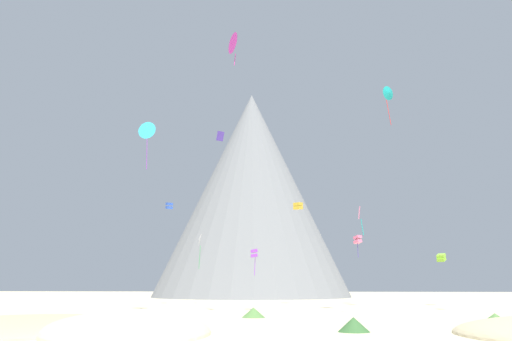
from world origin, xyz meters
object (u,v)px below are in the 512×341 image
Objects in this scene: kite_violet_low at (254,253)px; kite_pink_low at (360,215)px; bush_near_right at (354,324)px; kite_cyan_mid at (147,131)px; kite_white_low at (199,240)px; kite_gold_mid at (298,206)px; kite_indigo_mid at (220,136)px; bush_near_left at (99,326)px; kite_magenta_high at (233,43)px; bush_low_patch at (112,330)px; kite_blue_mid at (169,206)px; kite_rainbow_low at (358,240)px; bush_scatter_east at (495,319)px; kite_lime_low at (441,258)px; rock_massif at (255,203)px; kite_teal_high at (389,93)px; bush_ridge_crest at (253,313)px.

kite_violet_low is 15.49m from kite_pink_low.
kite_violet_low reaches higher than bush_near_right.
kite_white_low is (1.54, 27.23, -11.66)m from kite_cyan_mid.
kite_gold_mid is 28.31m from kite_indigo_mid.
kite_gold_mid reaches higher than kite_pink_low.
bush_near_left is 0.57× the size of kite_magenta_high.
kite_gold_mid is (11.84, 54.51, 16.19)m from bush_low_patch.
bush_near_right is 1.63× the size of kite_blue_mid.
kite_magenta_high is 27.16m from kite_violet_low.
kite_rainbow_low is (5.78, 51.70, 10.37)m from bush_near_right.
kite_magenta_high is 25.11m from kite_pink_low.
bush_scatter_east is 1.48× the size of kite_lime_low.
kite_cyan_mid is 4.37× the size of kite_blue_mid.
bush_scatter_east is at bearing 34.49° from bush_near_right.
kite_white_low is 4.28× the size of kite_blue_mid.
kite_magenta_high is (5.35, -82.90, 5.89)m from rock_massif.
kite_lime_low is (40.26, -2.65, -3.39)m from kite_white_low.
bush_near_right is at bearing -52.33° from kite_gold_mid.
kite_cyan_mid is at bearing -95.06° from rock_massif.
kite_teal_high is (9.27, 33.05, 30.07)m from bush_near_right.
kite_white_low reaches higher than kite_rainbow_low.
kite_white_low is (-3.47, 51.76, 10.50)m from bush_near_left.
bush_near_right is at bearing -144.35° from kite_teal_high.
bush_low_patch is 58.08m from kite_gold_mid.
bush_ridge_crest is at bearing 178.59° from kite_pink_low.
kite_pink_low is at bearing 126.25° from bush_scatter_east.
kite_white_low is 29.60m from kite_indigo_mid.
kite_indigo_mid is at bearing 85.31° from bush_low_patch.
kite_magenta_high reaches higher than bush_ridge_crest.
bush_low_patch is 0.35× the size of kite_magenta_high.
kite_pink_low is 29.47m from kite_lime_low.
kite_indigo_mid reaches higher than kite_pink_low.
kite_rainbow_low reaches higher than bush_scatter_east.
kite_indigo_mid is at bearing 80.27° from bush_near_left.
kite_indigo_mid reaches higher than kite_rainbow_low.
bush_near_right is at bearing 84.58° from kite_blue_mid.
bush_low_patch is at bearing -163.14° from bush_near_right.
kite_teal_high is at bearing -17.81° from kite_gold_mid.
rock_massif reaches higher than bush_near_right.
kite_gold_mid is at bearing 90.93° from kite_teal_high.
kite_teal_high is 26.56m from kite_indigo_mid.
kite_violet_low is 2.84× the size of kite_indigo_mid.
bush_near_left is (-18.28, -1.96, -0.10)m from bush_near_right.
kite_cyan_mid is at bearing -13.19° from kite_white_low.
bush_low_patch is 0.24× the size of kite_teal_high.
kite_pink_low is at bearing 32.22° from kite_white_low.
kite_gold_mid is (-17.38, 40.67, 16.16)m from bush_scatter_east.
kite_magenta_high reaches higher than kite_rainbow_low.
kite_gold_mid reaches higher than bush_ridge_crest.
kite_blue_mid reaches higher than kite_white_low.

